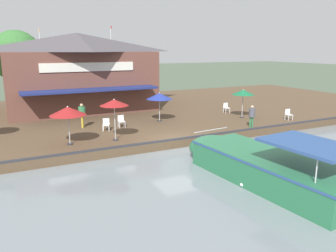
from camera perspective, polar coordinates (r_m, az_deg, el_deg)
ground_plane at (r=20.27m, az=1.50°, el=-4.14°), size 220.00×220.00×0.00m
quay_deck at (r=30.07m, az=-8.31°, el=2.10°), size 22.00×56.00×0.60m
quay_edge_fender at (r=20.17m, az=1.38°, el=-2.30°), size 0.20×50.40×0.10m
waterfront_restaurant at (r=31.36m, az=-15.25°, el=9.23°), size 9.97×13.15×7.56m
patio_umbrella_mid_patio_left at (r=19.87m, az=-9.36°, el=4.01°), size 1.73×1.73×2.57m
patio_umbrella_back_row at (r=27.05m, az=12.95°, el=5.74°), size 1.78×1.78×2.32m
patio_umbrella_far_corner at (r=25.08m, az=-1.50°, el=5.22°), size 1.99×1.99×2.22m
patio_umbrella_near_quay_edge at (r=19.63m, az=-17.06°, el=2.51°), size 2.09×2.09×2.28m
cafe_chair_beside_entrance at (r=23.58m, az=-8.15°, el=0.94°), size 0.47×0.47×0.85m
cafe_chair_mid_patio at (r=29.16m, az=10.10°, el=3.24°), size 0.47×0.47×0.85m
cafe_chair_facing_river at (r=22.67m, az=-10.73°, el=0.34°), size 0.57×0.57×0.85m
cafe_chair_far_corner_seat at (r=27.44m, az=20.24°, el=1.99°), size 0.50×0.50×0.85m
person_near_entrance at (r=23.92m, az=14.39°, el=2.07°), size 0.45×0.45×1.59m
person_mid_patio at (r=23.86m, az=-14.76°, el=2.28°), size 0.49×0.49×1.73m
motorboat_far_downstream at (r=16.22m, az=15.05°, el=-6.16°), size 9.57×3.73×2.35m
swan at (r=15.23m, az=13.30°, el=-9.65°), size 0.34×0.62×0.69m
tree_behind_restaurant at (r=34.26m, az=-25.10°, el=10.91°), size 4.83×4.60×7.20m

